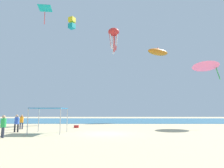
# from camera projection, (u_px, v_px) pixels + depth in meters

# --- Properties ---
(ground) EXTENTS (110.00, 110.00, 0.10)m
(ground) POSITION_uv_depth(u_px,v_px,m) (105.00, 134.00, 18.14)
(ground) COLOR beige
(ocean_strip) EXTENTS (110.00, 25.52, 0.03)m
(ocean_strip) POSITION_uv_depth(u_px,v_px,m) (111.00, 120.00, 44.88)
(ocean_strip) COLOR teal
(ocean_strip) RESTS_ON ground
(canopy_tent) EXTENTS (2.91, 2.64, 2.31)m
(canopy_tent) POSITION_uv_depth(u_px,v_px,m) (49.00, 109.00, 18.84)
(canopy_tent) COLOR #B2B2B7
(canopy_tent) RESTS_ON ground
(person_near_tent) EXTENTS (0.39, 0.41, 1.63)m
(person_near_tent) POSITION_uv_depth(u_px,v_px,m) (22.00, 121.00, 22.68)
(person_near_tent) COLOR #33384C
(person_near_tent) RESTS_ON ground
(person_leftmost) EXTENTS (0.45, 0.40, 1.68)m
(person_leftmost) POSITION_uv_depth(u_px,v_px,m) (17.00, 122.00, 19.53)
(person_leftmost) COLOR black
(person_leftmost) RESTS_ON ground
(person_central) EXTENTS (0.41, 0.41, 1.70)m
(person_central) POSITION_uv_depth(u_px,v_px,m) (3.00, 124.00, 15.47)
(person_central) COLOR #33384C
(person_central) RESTS_ON ground
(cooler_box) EXTENTS (0.57, 0.37, 0.35)m
(cooler_box) POSITION_uv_depth(u_px,v_px,m) (76.00, 126.00, 24.67)
(cooler_box) COLOR red
(cooler_box) RESTS_ON ground
(kite_delta_pink) EXTENTS (4.06, 4.10, 2.95)m
(kite_delta_pink) POSITION_uv_depth(u_px,v_px,m) (205.00, 64.00, 27.59)
(kite_delta_pink) COLOR pink
(kite_inflatable_orange) EXTENTS (5.38, 3.67, 1.92)m
(kite_inflatable_orange) POSITION_uv_depth(u_px,v_px,m) (158.00, 52.00, 44.45)
(kite_inflatable_orange) COLOR orange
(kite_diamond_teal) EXTENTS (1.93, 1.93, 2.42)m
(kite_diamond_teal) POSITION_uv_depth(u_px,v_px,m) (45.00, 9.00, 27.68)
(kite_diamond_teal) COLOR teal
(kite_box_yellow) EXTENTS (1.80, 1.79, 2.82)m
(kite_box_yellow) POSITION_uv_depth(u_px,v_px,m) (72.00, 23.00, 48.75)
(kite_box_yellow) COLOR yellow
(kite_octopus_red) EXTENTS (2.76, 2.76, 5.03)m
(kite_octopus_red) POSITION_uv_depth(u_px,v_px,m) (114.00, 33.00, 39.24)
(kite_octopus_red) COLOR red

